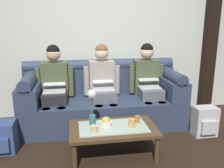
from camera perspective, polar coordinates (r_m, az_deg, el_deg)
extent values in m
plane|color=black|center=(2.82, 1.02, -18.52)|extent=(14.00, 14.00, 0.00)
cube|color=silver|center=(4.05, -3.33, 13.25)|extent=(6.00, 0.12, 2.90)
cube|color=black|center=(4.57, 22.38, 12.35)|extent=(0.20, 0.20, 2.90)
cube|color=#2D3851|center=(3.70, -2.05, -6.54)|extent=(2.37, 0.88, 0.42)
cube|color=#2D3851|center=(3.89, -2.73, 0.85)|extent=(2.37, 0.22, 0.40)
cylinder|color=#2D3851|center=(3.84, -2.77, 4.53)|extent=(2.37, 0.18, 0.18)
cube|color=#2D3851|center=(3.61, -18.76, -1.97)|extent=(0.28, 0.88, 0.28)
cylinder|color=#2D3851|center=(3.57, -19.00, 0.88)|extent=(0.18, 0.88, 0.18)
cube|color=#2D3851|center=(3.85, 13.48, -0.59)|extent=(0.28, 0.88, 0.28)
cylinder|color=#2D3851|center=(3.81, 13.64, 2.10)|extent=(0.18, 0.88, 0.18)
cube|color=#232326|center=(3.53, -13.43, -3.06)|extent=(0.34, 0.40, 0.15)
cylinder|color=#232326|center=(3.40, -15.13, -9.02)|extent=(0.12, 0.12, 0.42)
cylinder|color=#232326|center=(3.38, -11.72, -8.93)|extent=(0.12, 0.12, 0.42)
cube|color=#475138|center=(3.71, -13.37, 0.92)|extent=(0.38, 0.22, 0.54)
cylinder|color=#475138|center=(3.70, -17.01, 0.32)|extent=(0.09, 0.09, 0.44)
cylinder|color=#475138|center=(3.67, -9.73, 0.62)|extent=(0.09, 0.09, 0.44)
sphere|color=tan|center=(3.62, -13.75, 6.93)|extent=(0.21, 0.21, 0.21)
sphere|color=black|center=(3.62, -13.79, 7.56)|extent=(0.19, 0.19, 0.19)
cube|color=silver|center=(3.53, -13.48, -1.68)|extent=(0.31, 0.22, 0.02)
cube|color=silver|center=(3.64, -13.44, 0.57)|extent=(0.31, 0.20, 0.08)
cube|color=black|center=(3.63, -13.44, 0.48)|extent=(0.27, 0.18, 0.07)
cube|color=#595B66|center=(3.55, -1.97, -2.58)|extent=(0.34, 0.40, 0.15)
cylinder|color=#595B66|center=(3.39, -3.04, -8.55)|extent=(0.12, 0.12, 0.42)
cylinder|color=#595B66|center=(3.42, 0.33, -8.34)|extent=(0.12, 0.12, 0.42)
cube|color=gray|center=(3.73, -2.47, 1.36)|extent=(0.38, 0.22, 0.54)
cylinder|color=gray|center=(3.67, -6.03, 0.77)|extent=(0.09, 0.09, 0.44)
cylinder|color=gray|center=(3.73, 1.20, 1.05)|extent=(0.09, 0.09, 0.44)
sphere|color=beige|center=(3.64, -2.50, 7.35)|extent=(0.21, 0.21, 0.21)
sphere|color=brown|center=(3.63, -2.51, 7.98)|extent=(0.19, 0.19, 0.19)
cube|color=silver|center=(3.54, -2.02, -1.20)|extent=(0.31, 0.22, 0.02)
cube|color=silver|center=(3.64, -2.31, 1.03)|extent=(0.31, 0.21, 0.06)
cube|color=black|center=(3.64, -2.29, 0.95)|extent=(0.27, 0.18, 0.05)
cube|color=#595B66|center=(3.70, 8.96, -2.03)|extent=(0.34, 0.40, 0.15)
cylinder|color=#595B66|center=(3.53, 8.54, -7.73)|extent=(0.12, 0.12, 0.42)
cylinder|color=#595B66|center=(3.60, 11.60, -7.46)|extent=(0.12, 0.12, 0.42)
cube|color=#475138|center=(3.87, 7.97, 1.73)|extent=(0.38, 0.22, 0.54)
cylinder|color=#475138|center=(3.78, 4.73, 1.19)|extent=(0.09, 0.09, 0.44)
cylinder|color=#475138|center=(3.92, 11.42, 1.42)|extent=(0.09, 0.09, 0.44)
sphere|color=beige|center=(3.79, 8.27, 7.50)|extent=(0.21, 0.21, 0.21)
sphere|color=black|center=(3.78, 8.29, 8.10)|extent=(0.19, 0.19, 0.19)
cube|color=silver|center=(3.70, 8.91, -0.71)|extent=(0.31, 0.22, 0.02)
cube|color=silver|center=(3.79, 8.36, 1.42)|extent=(0.31, 0.21, 0.06)
cube|color=black|center=(3.78, 8.41, 1.36)|extent=(0.27, 0.18, 0.04)
cube|color=#47331E|center=(2.84, 0.26, -10.56)|extent=(1.01, 0.60, 0.04)
cube|color=#9EB2A8|center=(2.83, 0.26, -10.12)|extent=(0.79, 0.42, 0.01)
cylinder|color=#47331E|center=(2.67, -8.86, -16.76)|extent=(0.06, 0.06, 0.31)
cylinder|color=#47331E|center=(2.81, 10.62, -15.11)|extent=(0.06, 0.06, 0.31)
cylinder|color=#47331E|center=(3.11, -8.99, -12.01)|extent=(0.06, 0.06, 0.31)
cylinder|color=#47331E|center=(3.23, 7.59, -10.88)|extent=(0.06, 0.06, 0.31)
cylinder|color=#336672|center=(2.86, -4.66, -8.44)|extent=(0.07, 0.07, 0.12)
cylinder|color=#3D7538|center=(2.80, -4.73, -5.24)|extent=(0.01, 0.01, 0.22)
sphere|color=silver|center=(2.76, -4.80, -2.38)|extent=(0.11, 0.11, 0.11)
cylinder|color=silver|center=(2.83, -1.46, -9.31)|extent=(0.14, 0.14, 0.06)
sphere|color=tan|center=(2.82, -1.47, -8.91)|extent=(0.12, 0.12, 0.12)
cylinder|color=#B26633|center=(2.93, 6.00, -8.30)|extent=(0.06, 0.06, 0.08)
cylinder|color=gold|center=(2.82, 4.71, -9.13)|extent=(0.08, 0.08, 0.09)
cylinder|color=#DBB77A|center=(2.68, -4.24, -10.57)|extent=(0.07, 0.07, 0.08)
cube|color=#33477A|center=(3.25, -24.61, -11.39)|extent=(0.32, 0.25, 0.38)
cube|color=#B7B7BC|center=(3.60, 21.12, -8.22)|extent=(0.31, 0.21, 0.41)
cube|color=#B7B7BC|center=(3.52, 22.06, -9.56)|extent=(0.22, 0.05, 0.18)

